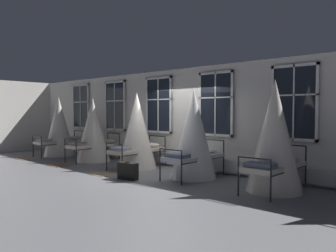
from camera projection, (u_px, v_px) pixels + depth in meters
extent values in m
plane|color=slate|center=(160.00, 173.00, 9.72)|extent=(31.87, 31.87, 0.00)
cube|color=silver|center=(187.00, 118.00, 10.59)|extent=(16.93, 0.10, 3.14)
cube|color=black|center=(81.00, 106.00, 14.29)|extent=(1.17, 0.02, 1.87)
cube|color=silver|center=(81.00, 128.00, 14.33)|extent=(1.17, 0.06, 0.07)
cube|color=silver|center=(81.00, 85.00, 14.26)|extent=(1.17, 0.06, 0.07)
cube|color=silver|center=(74.00, 107.00, 14.66)|extent=(0.07, 0.06, 1.87)
cube|color=silver|center=(88.00, 106.00, 13.93)|extent=(0.07, 0.06, 1.87)
cube|color=silver|center=(81.00, 106.00, 14.29)|extent=(0.04, 0.06, 1.87)
cube|color=silver|center=(81.00, 102.00, 14.29)|extent=(1.17, 0.06, 0.04)
cube|color=black|center=(115.00, 106.00, 12.77)|extent=(1.17, 0.02, 1.87)
cube|color=silver|center=(115.00, 130.00, 12.81)|extent=(1.17, 0.06, 0.07)
cube|color=silver|center=(115.00, 82.00, 12.73)|extent=(1.17, 0.06, 0.07)
cube|color=silver|center=(106.00, 106.00, 13.14)|extent=(0.07, 0.06, 1.87)
cube|color=silver|center=(125.00, 106.00, 12.40)|extent=(0.07, 0.06, 1.87)
cube|color=silver|center=(115.00, 106.00, 12.77)|extent=(0.04, 0.06, 1.87)
cube|color=silver|center=(115.00, 101.00, 12.76)|extent=(1.17, 0.06, 0.04)
cube|color=black|center=(159.00, 105.00, 11.25)|extent=(1.17, 0.02, 1.87)
cube|color=silver|center=(159.00, 132.00, 11.29)|extent=(1.17, 0.06, 0.07)
cube|color=silver|center=(158.00, 78.00, 11.21)|extent=(1.17, 0.06, 0.07)
cube|color=silver|center=(147.00, 105.00, 11.62)|extent=(0.07, 0.06, 1.87)
cube|color=silver|center=(171.00, 105.00, 10.88)|extent=(0.07, 0.06, 1.87)
cube|color=silver|center=(159.00, 105.00, 11.25)|extent=(0.04, 0.06, 1.87)
cube|color=silver|center=(159.00, 99.00, 11.24)|extent=(1.17, 0.06, 0.04)
cube|color=black|center=(216.00, 104.00, 9.73)|extent=(1.17, 0.02, 1.87)
cube|color=silver|center=(215.00, 135.00, 9.77)|extent=(1.17, 0.06, 0.07)
cube|color=silver|center=(216.00, 73.00, 9.69)|extent=(1.17, 0.06, 0.07)
cube|color=silver|center=(200.00, 104.00, 10.09)|extent=(0.07, 0.06, 1.87)
cube|color=silver|center=(232.00, 104.00, 9.36)|extent=(0.07, 0.06, 1.87)
cube|color=silver|center=(216.00, 104.00, 9.73)|extent=(0.04, 0.06, 1.87)
cube|color=silver|center=(216.00, 98.00, 9.72)|extent=(1.17, 0.06, 0.04)
cube|color=black|center=(294.00, 103.00, 8.20)|extent=(1.17, 0.02, 1.87)
cube|color=silver|center=(293.00, 140.00, 8.24)|extent=(1.17, 0.06, 0.07)
cube|color=silver|center=(295.00, 66.00, 8.17)|extent=(1.17, 0.06, 0.07)
cube|color=silver|center=(272.00, 103.00, 8.57)|extent=(0.07, 0.06, 1.87)
cube|color=silver|center=(317.00, 102.00, 7.84)|extent=(0.07, 0.06, 1.87)
cube|color=silver|center=(294.00, 103.00, 8.20)|extent=(0.04, 0.06, 1.87)
cube|color=silver|center=(294.00, 95.00, 8.20)|extent=(1.17, 0.06, 0.04)
cube|color=silver|center=(184.00, 160.00, 10.55)|extent=(12.00, 0.10, 0.36)
cylinder|color=black|center=(75.00, 142.00, 14.47)|extent=(0.04, 0.04, 0.97)
cylinder|color=black|center=(84.00, 143.00, 13.98)|extent=(0.04, 0.04, 0.97)
cylinder|color=black|center=(33.00, 146.00, 13.16)|extent=(0.04, 0.04, 0.84)
cylinder|color=black|center=(42.00, 148.00, 12.66)|extent=(0.04, 0.04, 0.84)
cylinder|color=black|center=(55.00, 143.00, 13.81)|extent=(0.09, 1.83, 0.03)
cylinder|color=black|center=(64.00, 144.00, 13.31)|extent=(0.09, 1.83, 0.03)
cylinder|color=black|center=(79.00, 131.00, 14.20)|extent=(0.72, 0.05, 0.03)
cylinder|color=black|center=(37.00, 136.00, 12.89)|extent=(0.72, 0.05, 0.03)
cube|color=beige|center=(59.00, 142.00, 13.56)|extent=(0.80, 1.87, 0.11)
ellipsoid|color=silver|center=(74.00, 138.00, 14.04)|extent=(0.57, 0.42, 0.14)
cube|color=#8C939E|center=(44.00, 140.00, 13.08)|extent=(0.61, 0.38, 0.10)
cone|color=silver|center=(59.00, 126.00, 13.53)|extent=(1.24, 1.24, 2.38)
cylinder|color=black|center=(108.00, 145.00, 13.03)|extent=(0.04, 0.04, 0.97)
cylinder|color=black|center=(119.00, 146.00, 12.54)|extent=(0.04, 0.04, 0.97)
cylinder|color=black|center=(65.00, 151.00, 11.70)|extent=(0.04, 0.04, 0.84)
cylinder|color=black|center=(76.00, 152.00, 11.21)|extent=(0.04, 0.04, 0.84)
cylinder|color=black|center=(87.00, 146.00, 12.36)|extent=(0.07, 1.83, 0.03)
cylinder|color=black|center=(99.00, 148.00, 11.87)|extent=(0.07, 1.83, 0.03)
cylinder|color=black|center=(113.00, 133.00, 12.76)|extent=(0.72, 0.05, 0.03)
cylinder|color=black|center=(70.00, 139.00, 11.44)|extent=(0.72, 0.05, 0.03)
cube|color=silver|center=(93.00, 145.00, 12.12)|extent=(0.78, 1.86, 0.11)
ellipsoid|color=beige|center=(108.00, 141.00, 12.60)|extent=(0.57, 0.41, 0.14)
cube|color=gray|center=(77.00, 144.00, 11.64)|extent=(0.61, 0.37, 0.10)
cone|color=silver|center=(93.00, 129.00, 12.09)|extent=(1.24, 1.24, 2.28)
cylinder|color=black|center=(150.00, 150.00, 11.49)|extent=(0.04, 0.04, 0.97)
cylinder|color=black|center=(165.00, 151.00, 11.01)|extent=(0.04, 0.04, 0.97)
cylinder|color=black|center=(107.00, 157.00, 10.13)|extent=(0.04, 0.04, 0.84)
cylinder|color=black|center=(122.00, 159.00, 9.65)|extent=(0.04, 0.04, 0.84)
cylinder|color=black|center=(129.00, 151.00, 10.81)|extent=(0.03, 1.83, 0.03)
cylinder|color=black|center=(145.00, 153.00, 10.33)|extent=(0.03, 1.83, 0.03)
cylinder|color=black|center=(157.00, 136.00, 11.23)|extent=(0.72, 0.03, 0.03)
cylinder|color=black|center=(114.00, 144.00, 9.87)|extent=(0.72, 0.03, 0.03)
cube|color=beige|center=(137.00, 150.00, 10.57)|extent=(0.74, 1.85, 0.11)
ellipsoid|color=silver|center=(152.00, 145.00, 11.06)|extent=(0.56, 0.40, 0.14)
cube|color=#8C939E|center=(121.00, 149.00, 10.08)|extent=(0.60, 0.36, 0.10)
cone|color=silver|center=(137.00, 130.00, 10.54)|extent=(1.24, 1.24, 2.38)
cylinder|color=black|center=(203.00, 155.00, 9.94)|extent=(0.04, 0.04, 0.97)
cylinder|color=black|center=(224.00, 158.00, 9.45)|extent=(0.04, 0.04, 0.97)
cylinder|color=black|center=(160.00, 165.00, 8.61)|extent=(0.04, 0.04, 0.84)
cylinder|color=black|center=(182.00, 168.00, 8.12)|extent=(0.04, 0.04, 0.84)
cylinder|color=black|center=(183.00, 158.00, 9.27)|extent=(0.06, 1.83, 0.03)
cylinder|color=black|center=(204.00, 160.00, 8.78)|extent=(0.06, 1.83, 0.03)
cylinder|color=black|center=(213.00, 140.00, 9.68)|extent=(0.72, 0.04, 0.03)
cylinder|color=black|center=(170.00, 150.00, 8.34)|extent=(0.72, 0.04, 0.03)
cube|color=silver|center=(193.00, 157.00, 9.02)|extent=(0.77, 1.86, 0.11)
ellipsoid|color=silver|center=(208.00, 150.00, 9.51)|extent=(0.57, 0.41, 0.14)
cube|color=slate|center=(177.00, 155.00, 8.54)|extent=(0.61, 0.37, 0.10)
cone|color=white|center=(193.00, 133.00, 9.00)|extent=(1.24, 1.24, 2.43)
cylinder|color=black|center=(276.00, 163.00, 8.42)|extent=(0.04, 0.04, 0.97)
cylinder|color=black|center=(306.00, 167.00, 7.93)|extent=(0.04, 0.04, 0.97)
cylinder|color=black|center=(238.00, 176.00, 7.08)|extent=(0.04, 0.04, 0.84)
cylinder|color=black|center=(271.00, 181.00, 6.59)|extent=(0.04, 0.04, 0.84)
cylinder|color=black|center=(259.00, 167.00, 7.75)|extent=(0.05, 1.83, 0.03)
cylinder|color=black|center=(290.00, 171.00, 7.26)|extent=(0.05, 1.83, 0.03)
cylinder|color=black|center=(291.00, 145.00, 8.15)|extent=(0.72, 0.04, 0.03)
cylinder|color=black|center=(254.00, 158.00, 6.82)|extent=(0.72, 0.04, 0.03)
cube|color=beige|center=(274.00, 166.00, 7.50)|extent=(0.76, 1.86, 0.11)
ellipsoid|color=silver|center=(287.00, 158.00, 7.99)|extent=(0.57, 0.41, 0.14)
cube|color=slate|center=(260.00, 165.00, 7.02)|extent=(0.61, 0.37, 0.10)
cone|color=silver|center=(274.00, 135.00, 7.47)|extent=(1.24, 1.24, 2.50)
cube|color=#8E7A5B|center=(28.00, 159.00, 12.64)|extent=(0.81, 0.58, 0.01)
cube|color=brown|center=(60.00, 165.00, 11.11)|extent=(0.80, 0.56, 0.01)
cube|color=#8E7A5B|center=(102.00, 174.00, 9.59)|extent=(0.80, 0.56, 0.01)
cube|color=black|center=(128.00, 171.00, 8.83)|extent=(0.59, 0.30, 0.44)
cube|color=tan|center=(130.00, 170.00, 8.92)|extent=(0.50, 0.10, 0.03)
torus|color=black|center=(128.00, 162.00, 8.82)|extent=(0.17, 0.17, 0.02)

